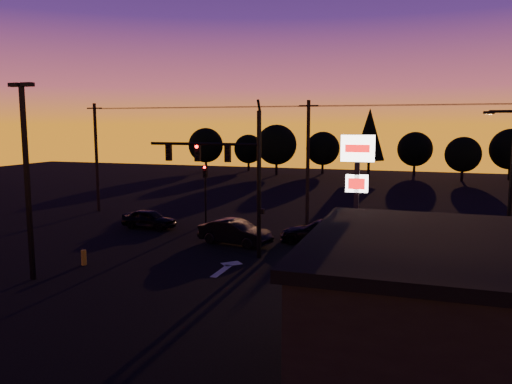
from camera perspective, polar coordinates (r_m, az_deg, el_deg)
ground at (r=24.60m, az=-5.94°, el=-9.51°), size 120.00×120.00×0.00m
lane_arrow at (r=25.88m, az=-3.39°, el=-8.59°), size 1.20×3.10×0.01m
traffic_signal_mast at (r=27.32m, az=-2.85°, el=2.81°), size 6.79×0.52×8.58m
secondary_signal at (r=36.30m, az=-5.82°, el=0.71°), size 0.30×0.31×4.35m
parking_lot_light at (r=25.26m, az=-24.76°, el=2.47°), size 1.25×0.30×9.14m
pylon_sign at (r=23.19m, az=11.47°, el=1.73°), size 1.50×0.28×6.80m
streetlight at (r=27.40m, az=26.96°, el=0.91°), size 1.55×0.35×8.00m
utility_pole_0 at (r=43.83m, az=-17.77°, el=3.85°), size 1.40×0.26×9.00m
utility_pole_1 at (r=36.34m, az=5.95°, el=3.46°), size 1.40×0.26×9.00m
power_wires at (r=36.26m, az=6.04°, el=9.73°), size 36.00×1.22×0.07m
bollard at (r=27.69m, az=-19.08°, el=-7.08°), size 0.27×0.27×0.80m
tree_0 at (r=78.19m, az=-5.76°, el=5.34°), size 5.36×5.36×6.74m
tree_1 at (r=78.81m, az=-0.86°, el=4.94°), size 4.54×4.54×5.71m
tree_2 at (r=72.21m, az=2.36°, el=5.42°), size 5.77×5.78×7.26m
tree_3 at (r=74.76m, az=7.65°, el=4.96°), size 4.95×4.95×6.22m
tree_4 at (r=70.74m, az=12.84°, el=6.45°), size 4.18×4.18×9.50m
tree_5 at (r=75.50m, az=17.71°, el=4.69°), size 4.95×4.95×6.22m
tree_6 at (r=69.73m, az=22.59°, el=3.98°), size 4.54×4.54×5.71m
tree_7 at (r=73.37m, az=27.12°, el=4.37°), size 5.36×5.36×6.74m
car_left at (r=35.98m, az=-12.13°, el=-3.03°), size 4.00×1.82×1.33m
car_mid at (r=30.57m, az=-2.41°, el=-4.59°), size 4.80×2.48×1.51m
car_right at (r=31.01m, az=7.42°, el=-4.51°), size 5.09×2.11×1.47m
suv_parked at (r=20.04m, az=21.02°, el=-11.78°), size 5.05×5.94×1.51m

